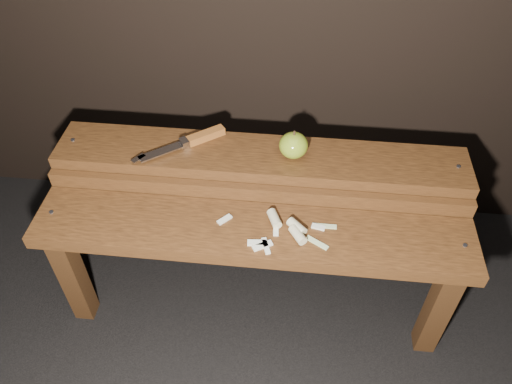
# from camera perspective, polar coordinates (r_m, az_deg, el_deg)

# --- Properties ---
(ground) EXTENTS (60.00, 60.00, 0.00)m
(ground) POSITION_cam_1_polar(r_m,az_deg,el_deg) (1.71, -0.22, -12.21)
(ground) COLOR black
(bench_front_tier) EXTENTS (1.20, 0.20, 0.42)m
(bench_front_tier) POSITION_cam_1_polar(r_m,az_deg,el_deg) (1.39, -0.53, -6.34)
(bench_front_tier) COLOR #351E0D
(bench_front_tier) RESTS_ON ground
(bench_rear_tier) EXTENTS (1.20, 0.21, 0.50)m
(bench_rear_tier) POSITION_cam_1_polar(r_m,az_deg,el_deg) (1.50, 0.43, 1.85)
(bench_rear_tier) COLOR #351E0D
(bench_rear_tier) RESTS_ON ground
(apple) EXTENTS (0.08, 0.08, 0.09)m
(apple) POSITION_cam_1_polar(r_m,az_deg,el_deg) (1.42, 4.31, 5.35)
(apple) COLOR olive
(apple) RESTS_ON bench_rear_tier
(knife) EXTENTS (0.25, 0.19, 0.03)m
(knife) POSITION_cam_1_polar(r_m,az_deg,el_deg) (1.48, -7.07, 5.96)
(knife) COLOR brown
(knife) RESTS_ON bench_rear_tier
(apple_scraps) EXTENTS (0.32, 0.15, 0.03)m
(apple_scraps) POSITION_cam_1_polar(r_m,az_deg,el_deg) (1.33, 3.56, -4.21)
(apple_scraps) COLOR beige
(apple_scraps) RESTS_ON bench_front_tier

